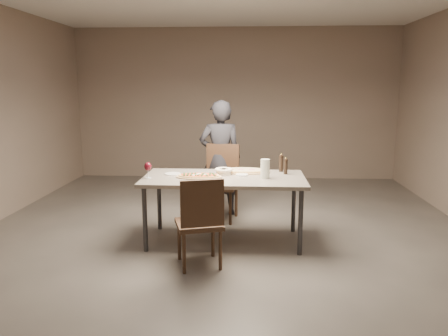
# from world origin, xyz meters

# --- Properties ---
(room) EXTENTS (7.00, 7.00, 7.00)m
(room) POSITION_xyz_m (0.00, 0.00, 1.40)
(room) COLOR #5D5750
(room) RESTS_ON ground
(dining_table) EXTENTS (1.80, 0.90, 0.75)m
(dining_table) POSITION_xyz_m (0.00, 0.00, 0.69)
(dining_table) COLOR slate
(dining_table) RESTS_ON ground
(zucchini_pizza) EXTENTS (0.51, 0.28, 0.05)m
(zucchini_pizza) POSITION_xyz_m (-0.28, -0.05, 0.77)
(zucchini_pizza) COLOR tan
(zucchini_pizza) RESTS_ON dining_table
(ham_pizza) EXTENTS (0.61, 0.34, 0.04)m
(ham_pizza) POSITION_xyz_m (0.22, 0.28, 0.77)
(ham_pizza) COLOR tan
(ham_pizza) RESTS_ON dining_table
(bread_basket) EXTENTS (0.20, 0.20, 0.07)m
(bread_basket) POSITION_xyz_m (-0.01, 0.13, 0.79)
(bread_basket) COLOR #F3E3C5
(bread_basket) RESTS_ON dining_table
(oil_dish) EXTENTS (0.14, 0.14, 0.02)m
(oil_dish) POSITION_xyz_m (0.20, 0.08, 0.76)
(oil_dish) COLOR white
(oil_dish) RESTS_ON dining_table
(pepper_mill_left) EXTENTS (0.06, 0.06, 0.22)m
(pepper_mill_left) POSITION_xyz_m (0.66, 0.34, 0.85)
(pepper_mill_left) COLOR black
(pepper_mill_left) RESTS_ON dining_table
(pepper_mill_right) EXTENTS (0.05, 0.05, 0.19)m
(pepper_mill_right) POSITION_xyz_m (0.70, 0.19, 0.84)
(pepper_mill_right) COLOR black
(pepper_mill_right) RESTS_ON dining_table
(carafe) EXTENTS (0.10, 0.10, 0.21)m
(carafe) POSITION_xyz_m (0.45, -0.05, 0.86)
(carafe) COLOR silver
(carafe) RESTS_ON dining_table
(wine_glass) EXTENTS (0.08, 0.08, 0.18)m
(wine_glass) POSITION_xyz_m (-0.83, -0.12, 0.87)
(wine_glass) COLOR silver
(wine_glass) RESTS_ON dining_table
(side_plate) EXTENTS (0.18, 0.18, 0.01)m
(side_plate) POSITION_xyz_m (-0.60, 0.10, 0.76)
(side_plate) COLOR white
(side_plate) RESTS_ON dining_table
(chair_near) EXTENTS (0.53, 0.53, 0.91)m
(chair_near) POSITION_xyz_m (-0.18, -0.77, 0.51)
(chair_near) COLOR #392518
(chair_near) RESTS_ON ground
(chair_far) EXTENTS (0.54, 0.54, 0.98)m
(chair_far) POSITION_xyz_m (-0.10, 0.89, 0.55)
(chair_far) COLOR #392518
(chair_far) RESTS_ON ground
(diner) EXTENTS (0.60, 0.43, 1.56)m
(diner) POSITION_xyz_m (-0.12, 1.08, 0.78)
(diner) COLOR black
(diner) RESTS_ON ground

